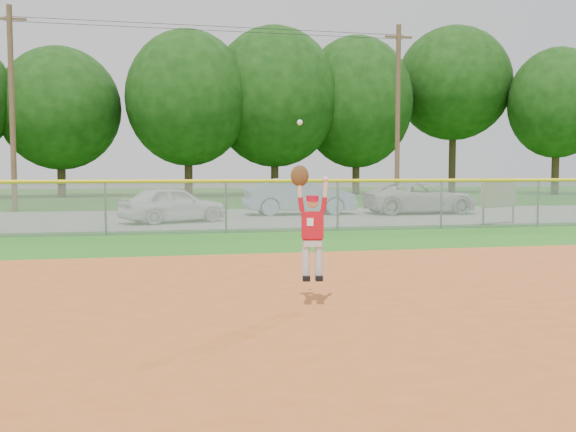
% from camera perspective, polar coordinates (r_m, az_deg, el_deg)
% --- Properties ---
extents(ground, '(120.00, 120.00, 0.00)m').
position_cam_1_polar(ground, '(8.75, 2.14, -7.73)').
color(ground, '#206116').
rests_on(ground, ground).
extents(clay_infield, '(24.00, 16.00, 0.04)m').
position_cam_1_polar(clay_infield, '(5.98, 9.45, -13.16)').
color(clay_infield, '#AC511F').
rests_on(clay_infield, ground).
extents(parking_strip, '(44.00, 10.00, 0.03)m').
position_cam_1_polar(parking_strip, '(24.46, -7.15, -0.17)').
color(parking_strip, gray).
rests_on(parking_strip, ground).
extents(car_white_a, '(3.93, 2.82, 1.24)m').
position_cam_1_polar(car_white_a, '(22.26, -10.21, 1.03)').
color(car_white_a, white).
rests_on(car_white_a, parking_strip).
extents(car_blue, '(4.51, 1.65, 1.48)m').
position_cam_1_polar(car_blue, '(25.93, 1.01, 1.77)').
color(car_blue, '#7C9FB9').
rests_on(car_blue, parking_strip).
extents(car_white_b, '(4.68, 2.21, 1.29)m').
position_cam_1_polar(car_white_b, '(27.05, 11.72, 1.58)').
color(car_white_b, silver).
rests_on(car_white_b, parking_strip).
extents(sponsor_sign, '(1.64, 0.73, 1.57)m').
position_cam_1_polar(sponsor_sign, '(22.22, 18.24, 1.88)').
color(sponsor_sign, gray).
rests_on(sponsor_sign, ground).
extents(outfield_fence, '(40.06, 0.10, 1.55)m').
position_cam_1_polar(outfield_fence, '(18.45, -5.54, 1.20)').
color(outfield_fence, gray).
rests_on(outfield_fence, ground).
extents(power_lines, '(19.40, 0.24, 9.00)m').
position_cam_1_polar(power_lines, '(30.60, -6.33, 9.41)').
color(power_lines, '#4C3823').
rests_on(power_lines, ground).
extents(tree_line, '(62.37, 13.00, 14.43)m').
position_cam_1_polar(tree_line, '(46.67, -8.43, 11.04)').
color(tree_line, '#422D1C').
rests_on(tree_line, ground).
extents(ballplayer, '(0.50, 0.24, 2.07)m').
position_cam_1_polar(ballplayer, '(8.27, 2.02, -0.66)').
color(ballplayer, silver).
rests_on(ballplayer, ground).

